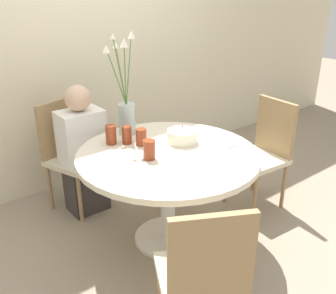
% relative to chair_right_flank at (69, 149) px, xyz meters
% --- Properties ---
extents(ground_plane, '(16.00, 16.00, 0.00)m').
position_rel_chair_right_flank_xyz_m(ground_plane, '(0.33, -0.91, -0.51)').
color(ground_plane, gray).
extents(wall_back, '(8.00, 0.05, 2.60)m').
position_rel_chair_right_flank_xyz_m(wall_back, '(0.33, 0.40, 0.79)').
color(wall_back, beige).
rests_on(wall_back, ground_plane).
extents(dining_table, '(1.24, 1.24, 0.71)m').
position_rel_chair_right_flank_xyz_m(dining_table, '(0.33, -0.91, 0.08)').
color(dining_table, beige).
rests_on(dining_table, ground_plane).
extents(chair_right_flank, '(0.51, 0.51, 0.91)m').
position_rel_chair_right_flank_xyz_m(chair_right_flank, '(0.00, 0.00, 0.00)').
color(chair_right_flank, beige).
rests_on(chair_right_flank, ground_plane).
extents(chair_near_front, '(0.54, 0.54, 0.91)m').
position_rel_chair_right_flank_xyz_m(chair_near_front, '(-0.13, -1.75, 0.00)').
color(chair_near_front, beige).
rests_on(chair_near_front, ground_plane).
extents(chair_far_back, '(0.43, 0.43, 0.91)m').
position_rel_chair_right_flank_xyz_m(chair_far_back, '(1.29, -0.98, 0.00)').
color(chair_far_back, beige).
rests_on(chair_far_back, ground_plane).
extents(birthday_cake, '(0.21, 0.21, 0.14)m').
position_rel_chair_right_flank_xyz_m(birthday_cake, '(0.52, -0.83, 0.25)').
color(birthday_cake, white).
rests_on(birthday_cake, dining_table).
extents(flower_vase, '(0.31, 0.30, 0.75)m').
position_rel_chair_right_flank_xyz_m(flower_vase, '(0.30, -0.43, 0.41)').
color(flower_vase, '#9EB2AD').
rests_on(flower_vase, dining_table).
extents(side_plate, '(0.19, 0.19, 0.01)m').
position_rel_chair_right_flank_xyz_m(side_plate, '(0.74, -1.02, 0.20)').
color(side_plate, white).
rests_on(side_plate, dining_table).
extents(drink_glass_0, '(0.08, 0.08, 0.13)m').
position_rel_chair_right_flank_xyz_m(drink_glass_0, '(0.17, -0.91, 0.26)').
color(drink_glass_0, maroon).
rests_on(drink_glass_0, dining_table).
extents(drink_glass_1, '(0.08, 0.08, 0.14)m').
position_rel_chair_right_flank_xyz_m(drink_glass_1, '(0.10, -0.54, 0.27)').
color(drink_glass_1, maroon).
rests_on(drink_glass_1, dining_table).
extents(drink_glass_2, '(0.07, 0.07, 0.13)m').
position_rel_chair_right_flank_xyz_m(drink_glass_2, '(0.20, -0.60, 0.26)').
color(drink_glass_2, maroon).
rests_on(drink_glass_2, dining_table).
extents(drink_glass_3, '(0.08, 0.08, 0.12)m').
position_rel_chair_right_flank_xyz_m(drink_glass_3, '(0.26, -0.69, 0.26)').
color(drink_glass_3, maroon).
rests_on(drink_glass_3, dining_table).
extents(person_guest, '(0.34, 0.24, 1.07)m').
position_rel_chair_right_flank_xyz_m(person_guest, '(0.05, -0.15, -0.01)').
color(person_guest, '#383333').
rests_on(person_guest, ground_plane).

